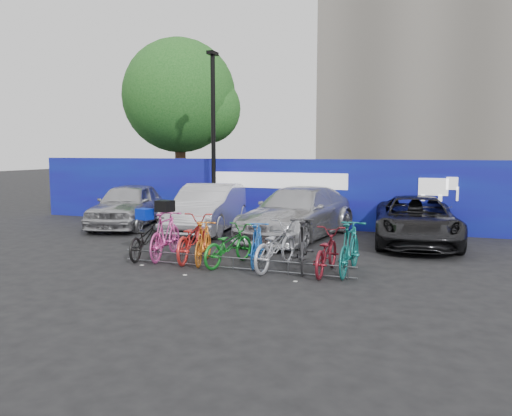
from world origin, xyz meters
The scene contains 21 objects.
ground centered at (0.00, 0.00, 0.00)m, with size 100.00×100.00×0.00m, color black.
hoarding centered at (0.01, 6.00, 1.20)m, with size 22.00×0.18×2.40m.
tree centered at (-6.77, 10.06, 5.07)m, with size 5.40×5.20×7.80m.
lamppost centered at (-3.20, 5.40, 3.27)m, with size 0.25×0.50×6.11m.
bike_rack centered at (0.00, -0.60, 0.16)m, with size 5.60×0.03×0.30m.
car_0 centered at (-5.98, 4.20, 0.78)m, with size 1.83×4.55×1.55m, color #ACACB1.
car_1 centered at (-2.81, 4.14, 0.79)m, with size 1.68×4.82×1.59m, color silver.
car_2 centered at (0.28, 4.01, 0.78)m, with size 2.19×5.38×1.56m, color #B8B9BE.
car_3 centered at (3.77, 4.20, 0.68)m, with size 2.27×4.91×1.37m, color black.
bike_0 centered at (-2.59, -0.12, 0.49)m, with size 0.65×1.85×0.97m, color black.
bike_1 centered at (-2.05, -0.05, 0.59)m, with size 0.56×1.97×1.18m, color #DC459F.
bike_2 centered at (-1.36, 0.02, 0.55)m, with size 0.73×2.10×1.10m, color red.
bike_3 centered at (-0.92, -0.21, 0.51)m, with size 0.47×1.68×1.01m, color orange.
bike_4 centered at (-0.29, -0.17, 0.48)m, with size 0.63×1.81×0.95m, color #157C20.
bike_5 centered at (0.35, 0.01, 0.51)m, with size 0.47×1.68×1.01m, color blue.
bike_6 centered at (0.86, -0.15, 0.53)m, with size 0.71×2.03×1.07m, color #B2B3BB.
bike_7 centered at (1.46, -0.04, 0.58)m, with size 0.55×1.95×1.17m, color #28282B.
bike_8 centered at (2.04, -0.18, 0.49)m, with size 0.65×1.85×0.97m, color maroon.
bike_9 centered at (2.54, -0.07, 0.58)m, with size 0.55×1.93×1.16m, color #126661.
cargo_crate centered at (-2.59, -0.12, 1.11)m, with size 0.38×0.29×0.27m, color #031DAF.
cargo_topcase centered at (-2.05, -0.05, 1.33)m, with size 0.38×0.34×0.28m, color black.
Camera 1 is at (4.23, -10.84, 2.69)m, focal length 35.00 mm.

